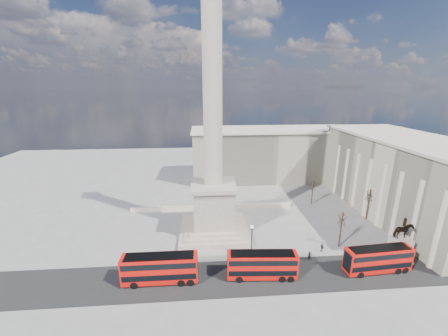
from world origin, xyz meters
TOP-DOWN VIEW (x-y plane):
  - ground at (0.00, 0.00)m, footprint 180.00×180.00m
  - asphalt_road at (5.00, -10.00)m, footprint 120.00×9.00m
  - nelsons_column at (0.00, 5.00)m, footprint 14.00×14.00m
  - balustrade_wall at (0.00, 16.00)m, footprint 40.00×0.60m
  - building_east at (45.00, 10.00)m, footprint 19.00×46.00m
  - building_northeast at (20.00, 40.00)m, footprint 51.00×17.00m
  - red_bus_a at (-8.95, -10.12)m, footprint 11.66×2.79m
  - red_bus_b at (7.02, -10.29)m, footprint 11.19×3.29m
  - red_bus_c at (26.35, -10.30)m, footprint 11.09×3.28m
  - victorian_lamp at (6.18, -5.21)m, footprint 0.57×0.57m
  - equestrian_statue at (31.89, -7.74)m, footprint 4.01×3.01m
  - bare_tree_near at (23.66, -2.69)m, footprint 1.71×1.71m
  - bare_tree_mid at (35.54, 7.99)m, footprint 2.02×2.02m
  - bare_tree_far at (26.11, 17.29)m, footprint 1.64×1.64m
  - pedestrian_walking at (16.35, -6.50)m, footprint 0.68×0.48m
  - pedestrian_standing at (32.43, -6.50)m, footprint 0.99×0.98m
  - pedestrian_crossing at (19.69, -4.05)m, footprint 0.79×1.10m

SIDE VIEW (x-z plane):
  - ground at x=0.00m, z-range 0.00..0.00m
  - asphalt_road at x=5.00m, z-range 0.00..0.01m
  - balustrade_wall at x=0.00m, z-range 0.00..1.10m
  - pedestrian_standing at x=32.43m, z-range 0.00..1.61m
  - pedestrian_crossing at x=19.69m, z-range 0.00..1.73m
  - pedestrian_walking at x=16.35m, z-range 0.00..1.74m
  - red_bus_c at x=26.35m, z-range 0.11..4.55m
  - red_bus_b at x=7.02m, z-range 0.11..4.59m
  - red_bus_a at x=-8.95m, z-range 0.12..4.84m
  - equestrian_statue at x=31.89m, z-range -1.27..7.07m
  - victorian_lamp at x=6.18m, z-range 0.59..7.18m
  - bare_tree_far at x=26.11m, z-range 1.93..8.61m
  - bare_tree_near at x=23.66m, z-range 2.16..9.66m
  - bare_tree_mid at x=35.54m, z-range 2.21..9.88m
  - building_northeast at x=20.00m, z-range 0.02..16.62m
  - building_east at x=45.00m, z-range 0.02..18.62m
  - nelsons_column at x=0.00m, z-range -12.01..37.84m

